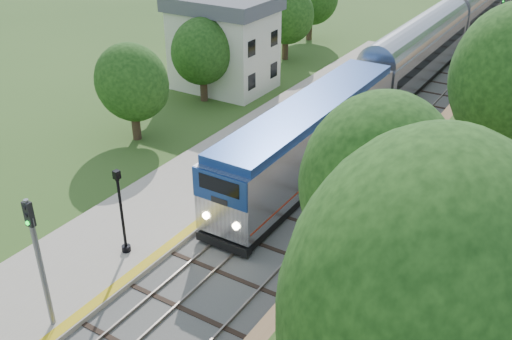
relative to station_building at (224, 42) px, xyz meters
The scene contains 9 objects.
trackbed 34.24m from the station_building, 61.93° to the left, with size 9.50×170.00×0.28m.
platform 16.99m from the station_building, 57.86° to the right, with size 6.40×68.00×0.38m, color #A69785.
yellow_stripe 18.58m from the station_building, 50.24° to the right, with size 0.55×68.00×0.01m, color gold.
station_building is the anchor object (origin of this frame).
signal_gantry 29.94m from the station_building, 56.62° to the left, with size 8.40×0.38×6.20m.
trees_behind_platform 9.76m from the station_building, 73.13° to the right, with size 7.82×53.32×7.21m.
lamppost_far 25.51m from the station_building, 66.53° to the right, with size 0.45×0.45×4.59m.
signal_platform 30.90m from the station_building, 68.96° to the right, with size 0.36×0.29×6.14m.
signal_farside 23.67m from the station_building, 31.41° to the right, with size 0.35×0.28×6.33m.
Camera 1 is at (14.08, -9.78, 17.53)m, focal length 40.00 mm.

